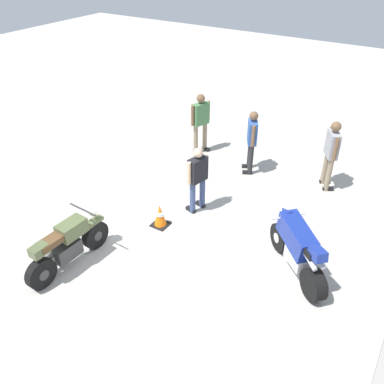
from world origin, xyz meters
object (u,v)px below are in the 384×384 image
motorcycle_olive_vintage (68,246)px  traffic_cone (160,216)px  person_in_gray_shirt (331,151)px  motorcycle_blue_sportbike (298,247)px  person_in_green_shirt (201,119)px  person_in_blue_shirt (252,138)px  person_in_black_shirt (198,176)px

motorcycle_olive_vintage → traffic_cone: bearing=-18.1°
motorcycle_olive_vintage → person_in_gray_shirt: size_ratio=1.10×
motorcycle_blue_sportbike → person_in_green_shirt: size_ratio=0.90×
traffic_cone → person_in_blue_shirt: bearing=169.2°
motorcycle_olive_vintage → person_in_blue_shirt: bearing=-12.3°
motorcycle_blue_sportbike → person_in_black_shirt: bearing=26.9°
person_in_blue_shirt → traffic_cone: 3.39m
person_in_blue_shirt → person_in_gray_shirt: 2.00m
motorcycle_olive_vintage → person_in_blue_shirt: person_in_blue_shirt is taller
person_in_black_shirt → person_in_blue_shirt: size_ratio=0.94×
motorcycle_blue_sportbike → person_in_blue_shirt: person_in_blue_shirt is taller
motorcycle_blue_sportbike → person_in_green_shirt: 5.31m
person_in_blue_shirt → traffic_cone: person_in_blue_shirt is taller
motorcycle_blue_sportbike → person_in_gray_shirt: 3.39m
person_in_black_shirt → person_in_gray_shirt: bearing=-117.1°
motorcycle_blue_sportbike → traffic_cone: bearing=46.5°
person_in_green_shirt → traffic_cone: size_ratio=3.29×
motorcycle_olive_vintage → person_in_black_shirt: size_ratio=1.21×
person_in_blue_shirt → person_in_green_shirt: person_in_green_shirt is taller
motorcycle_olive_vintage → person_in_green_shirt: 5.53m
person_in_green_shirt → traffic_cone: (3.52, 1.11, -0.75)m
motorcycle_blue_sportbike → person_in_green_shirt: person_in_green_shirt is taller
person_in_blue_shirt → traffic_cone: bearing=50.2°
motorcycle_olive_vintage → traffic_cone: motorcycle_olive_vintage is taller
motorcycle_blue_sportbike → person_in_black_shirt: (-0.74, -2.65, 0.31)m
person_in_green_shirt → person_in_gray_shirt: person_in_gray_shirt is taller
person_in_gray_shirt → person_in_green_shirt: bearing=149.9°
motorcycle_olive_vintage → person_in_gray_shirt: (-5.52, 3.33, 0.55)m
motorcycle_blue_sportbike → traffic_cone: 3.05m
person_in_gray_shirt → traffic_cone: (3.55, -2.60, -0.77)m
person_in_black_shirt → person_in_blue_shirt: 2.31m
motorcycle_blue_sportbike → person_in_blue_shirt: size_ratio=0.92×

